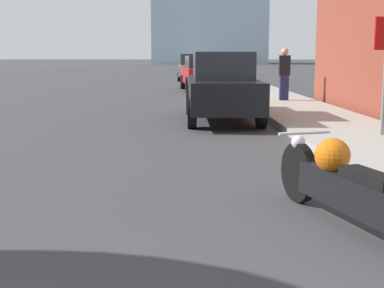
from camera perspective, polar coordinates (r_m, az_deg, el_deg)
sidewalk at (r=41.24m, az=3.23°, el=7.28°), size 2.43×240.00×0.15m
motorcycle at (r=5.37m, az=16.04°, el=-4.18°), size 0.94×2.56×0.83m
parked_car_black at (r=13.49m, az=3.23°, el=6.13°), size 1.80×4.60×1.72m
parked_car_red at (r=25.14m, az=1.09°, el=7.60°), size 2.04×4.28×1.61m
parked_car_silver at (r=35.21m, az=-0.01°, el=8.15°), size 1.88×4.01×1.71m
parked_car_blue at (r=46.00m, az=-0.04°, el=8.51°), size 1.97×4.52×1.74m
parked_car_yellow at (r=56.69m, az=-0.42°, el=8.68°), size 1.89×3.86×1.75m
pedestrian at (r=18.21m, az=9.82°, el=7.44°), size 0.36×0.24×1.73m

